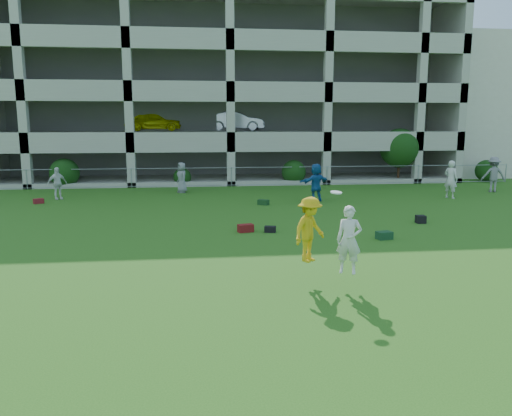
{
  "coord_description": "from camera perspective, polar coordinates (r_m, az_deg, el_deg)",
  "views": [
    {
      "loc": [
        -2.04,
        -11.4,
        3.91
      ],
      "look_at": [
        -0.35,
        3.0,
        1.4
      ],
      "focal_mm": 35.0,
      "sensor_mm": 36.0,
      "label": 1
    }
  ],
  "objects": [
    {
      "name": "bystander_e",
      "position": [
        27.72,
        21.37,
        3.07
      ],
      "size": [
        0.79,
        0.85,
        1.95
      ],
      "primitive_type": "imported",
      "rotation": [
        0.0,
        0.0,
        2.19
      ],
      "color": "silver",
      "rests_on": "ground"
    },
    {
      "name": "bag_red_a",
      "position": [
        17.93,
        -1.2,
        -2.32
      ],
      "size": [
        0.61,
        0.43,
        0.28
      ],
      "primitive_type": "cube",
      "rotation": [
        0.0,
        0.0,
        0.25
      ],
      "color": "#500D0F",
      "rests_on": "ground"
    },
    {
      "name": "stucco_building",
      "position": [
        46.7,
        26.18,
        10.16
      ],
      "size": [
        16.0,
        14.0,
        10.0
      ],
      "primitive_type": "cube",
      "color": "beige",
      "rests_on": "ground"
    },
    {
      "name": "bystander_d",
      "position": [
        24.92,
        6.85,
        2.92
      ],
      "size": [
        1.81,
        1.32,
        1.89
      ],
      "primitive_type": "imported",
      "rotation": [
        0.0,
        0.0,
        3.63
      ],
      "color": "#21589A",
      "rests_on": "ground"
    },
    {
      "name": "shrub_row",
      "position": [
        31.89,
        5.36,
        5.45
      ],
      "size": [
        34.38,
        2.52,
        3.5
      ],
      "color": "#163D11",
      "rests_on": "ground"
    },
    {
      "name": "bag_red_f",
      "position": [
        26.37,
        -23.6,
        0.73
      ],
      "size": [
        0.53,
        0.48,
        0.24
      ],
      "primitive_type": "cube",
      "rotation": [
        0.0,
        0.0,
        0.58
      ],
      "color": "maroon",
      "rests_on": "ground"
    },
    {
      "name": "ground",
      "position": [
        12.22,
        3.32,
        -8.85
      ],
      "size": [
        100.0,
        100.0,
        0.0
      ],
      "primitive_type": "plane",
      "color": "#235114",
      "rests_on": "ground"
    },
    {
      "name": "bag_black_b",
      "position": [
        17.9,
        1.63,
        -2.44
      ],
      "size": [
        0.45,
        0.34,
        0.22
      ],
      "primitive_type": "cube",
      "rotation": [
        0.0,
        0.0,
        -0.26
      ],
      "color": "black",
      "rests_on": "ground"
    },
    {
      "name": "bystander_b",
      "position": [
        27.37,
        -21.78,
        2.64
      ],
      "size": [
        1.02,
        0.86,
        1.64
      ],
      "primitive_type": "imported",
      "rotation": [
        0.0,
        0.0,
        0.58
      ],
      "color": "silver",
      "rests_on": "ground"
    },
    {
      "name": "crate_d",
      "position": [
        20.55,
        18.3,
        -1.23
      ],
      "size": [
        0.38,
        0.38,
        0.3
      ],
      "primitive_type": "cube",
      "rotation": [
        0.0,
        0.0,
        -0.1
      ],
      "color": "black",
      "rests_on": "ground"
    },
    {
      "name": "parking_garage",
      "position": [
        39.21,
        -3.8,
        12.87
      ],
      "size": [
        30.0,
        14.0,
        12.0
      ],
      "color": "#9E998C",
      "rests_on": "ground"
    },
    {
      "name": "frisbee_contest",
      "position": [
        12.09,
        7.33,
        -2.76
      ],
      "size": [
        1.74,
        1.41,
        1.94
      ],
      "color": "gold",
      "rests_on": "ground"
    },
    {
      "name": "fence",
      "position": [
        30.65,
        -2.84,
        3.62
      ],
      "size": [
        36.06,
        0.06,
        1.2
      ],
      "color": "gray",
      "rests_on": "ground"
    },
    {
      "name": "bag_green_g",
      "position": [
        23.8,
        0.84,
        0.67
      ],
      "size": [
        0.58,
        0.53,
        0.25
      ],
      "primitive_type": "cube",
      "rotation": [
        0.0,
        0.0,
        -0.62
      ],
      "color": "#12341A",
      "rests_on": "ground"
    },
    {
      "name": "bystander_c",
      "position": [
        28.14,
        -8.47,
        3.46
      ],
      "size": [
        0.84,
        0.98,
        1.69
      ],
      "primitive_type": "imported",
      "rotation": [
        0.0,
        0.0,
        -1.13
      ],
      "color": "gray",
      "rests_on": "ground"
    },
    {
      "name": "bag_green_c",
      "position": [
        17.4,
        14.44,
        -3.04
      ],
      "size": [
        0.56,
        0.45,
        0.26
      ],
      "primitive_type": "cube",
      "rotation": [
        0.0,
        0.0,
        0.21
      ],
      "color": "#12331C",
      "rests_on": "ground"
    },
    {
      "name": "bystander_f",
      "position": [
        31.12,
        25.49,
        3.48
      ],
      "size": [
        1.41,
        1.0,
        1.98
      ],
      "primitive_type": "imported",
      "rotation": [
        0.0,
        0.0,
        2.92
      ],
      "color": "slate",
      "rests_on": "ground"
    }
  ]
}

